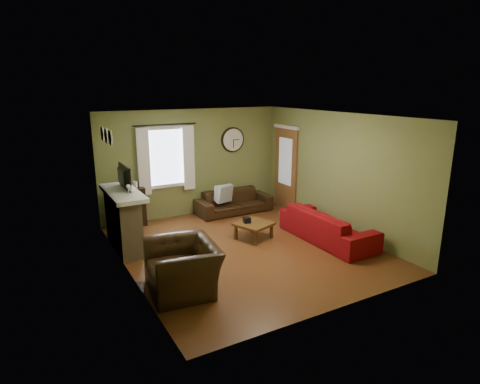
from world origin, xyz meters
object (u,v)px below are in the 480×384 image
coffee_table (254,231)px  bookshelf (128,208)px  armchair (183,267)px  sofa_red (327,225)px  sofa_brown (234,202)px

coffee_table → bookshelf: bearing=135.4°
bookshelf → armchair: (-0.01, -3.40, -0.06)m
bookshelf → sofa_red: bookshelf is taller
sofa_brown → coffee_table: size_ratio=2.90×
armchair → coffee_table: 2.50m
sofa_brown → coffee_table: 1.90m
sofa_red → coffee_table: bearing=57.6°
sofa_red → coffee_table: sofa_red is taller
bookshelf → coffee_table: 2.96m
coffee_table → sofa_red: bearing=-32.4°
sofa_brown → bookshelf: bearing=174.7°
sofa_brown → coffee_table: bearing=-105.6°
coffee_table → sofa_brown: bearing=74.4°
sofa_brown → sofa_red: bearing=-73.6°
bookshelf → sofa_red: (3.38, -2.89, -0.12)m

